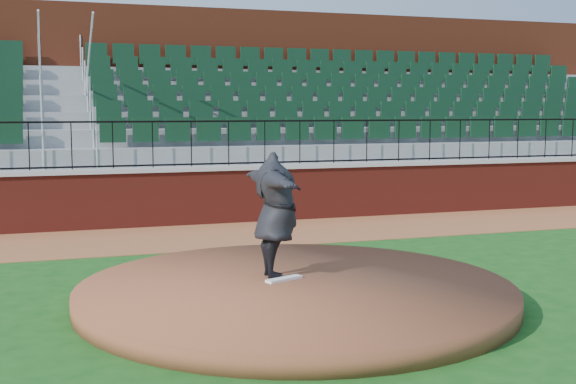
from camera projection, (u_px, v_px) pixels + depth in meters
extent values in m
plane|color=#154914|center=(323.00, 298.00, 10.21)|extent=(90.00, 90.00, 0.00)
cube|color=brown|center=(228.00, 234.00, 15.30)|extent=(34.00, 3.20, 0.01)
cube|color=maroon|center=(211.00, 197.00, 16.74)|extent=(34.00, 0.35, 1.20)
cube|color=#B7B7B7|center=(210.00, 168.00, 16.67)|extent=(34.00, 0.45, 0.10)
cube|color=maroon|center=(169.00, 103.00, 21.71)|extent=(34.00, 0.50, 5.50)
cylinder|color=brown|center=(296.00, 293.00, 9.97)|extent=(5.84, 5.84, 0.25)
cube|color=white|center=(284.00, 279.00, 10.14)|extent=(0.57, 0.33, 0.04)
imported|color=black|center=(276.00, 215.00, 10.28)|extent=(0.61, 2.15, 1.74)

